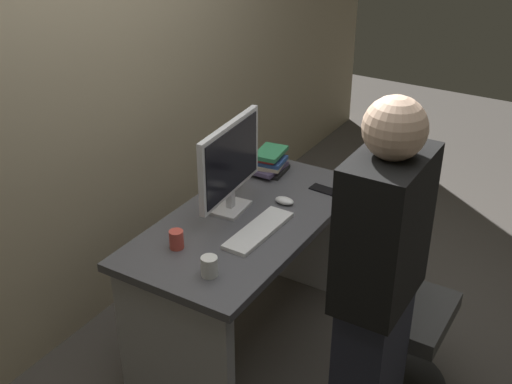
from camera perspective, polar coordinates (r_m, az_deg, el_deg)
name	(u,v)px	position (r m, az deg, el deg)	size (l,w,h in m)	color
ground_plane	(248,337)	(3.61, -0.70, -12.54)	(9.00, 9.00, 0.00)	#4C4742
wall_back	(95,39)	(3.40, -13.87, 12.80)	(6.40, 0.10, 3.00)	tan
desk	(247,258)	(3.30, -0.75, -5.76)	(1.35, 0.68, 0.75)	#4C4C51
office_chair	(389,311)	(3.15, 11.47, -10.15)	(0.52, 0.52, 0.94)	black
person_at_desk	(377,298)	(2.53, 10.47, -9.05)	(0.40, 0.24, 1.64)	#262838
monitor	(230,163)	(3.12, -2.26, 2.58)	(0.54, 0.16, 0.46)	silver
keyboard	(259,230)	(3.04, 0.24, -3.36)	(0.43, 0.13, 0.02)	white
mouse	(284,201)	(3.28, 2.50, -0.76)	(0.06, 0.10, 0.03)	white
cup_near_keyboard	(209,266)	(2.74, -4.08, -6.48)	(0.07, 0.07, 0.09)	white
cup_by_monitor	(176,239)	(2.94, -6.95, -4.13)	(0.07, 0.07, 0.09)	#D84C3F
book_stack	(270,162)	(3.57, 1.20, 2.65)	(0.23, 0.19, 0.13)	black
cell_phone	(324,190)	(3.43, 5.93, 0.22)	(0.07, 0.14, 0.01)	black
handbag	(399,291)	(3.79, 12.39, -8.40)	(0.34, 0.14, 0.38)	#262628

